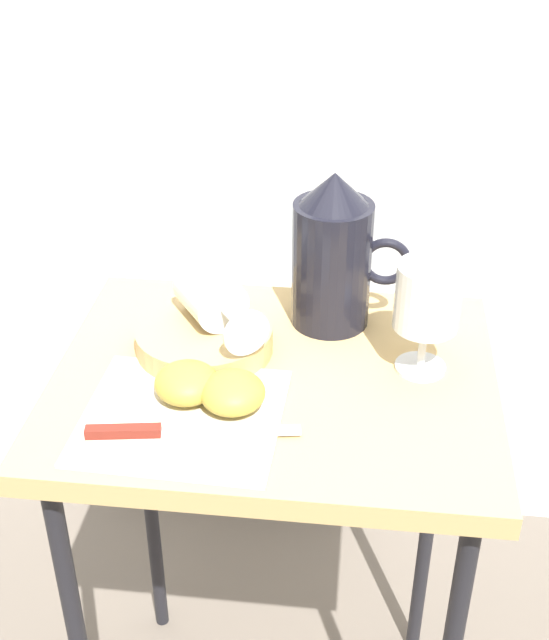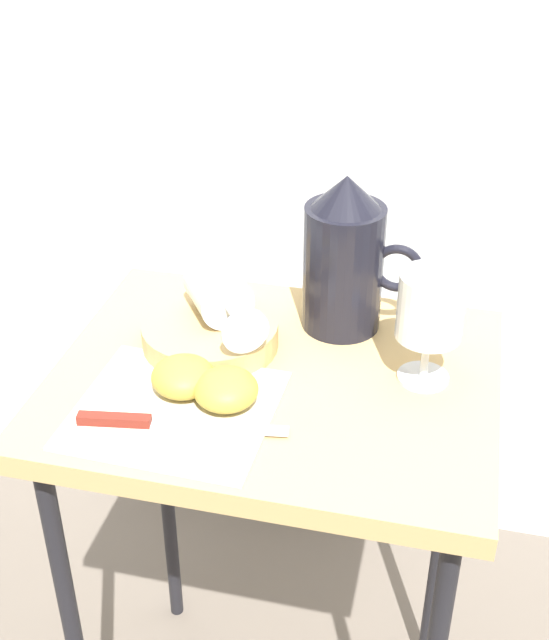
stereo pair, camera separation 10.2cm
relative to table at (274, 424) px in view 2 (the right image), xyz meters
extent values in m
cube|color=white|center=(0.00, 0.56, 0.30)|extent=(2.40, 0.03, 1.88)
cube|color=tan|center=(0.00, 0.00, 0.07)|extent=(0.55, 0.44, 0.03)
cylinder|color=black|center=(-0.24, 0.18, -0.30)|extent=(0.02, 0.02, 0.70)
cylinder|color=black|center=(0.24, 0.18, -0.30)|extent=(0.02, 0.02, 0.70)
cube|color=beige|center=(-0.10, -0.10, 0.08)|extent=(0.24, 0.22, 0.00)
cylinder|color=tan|center=(-0.10, 0.04, 0.10)|extent=(0.18, 0.18, 0.03)
cylinder|color=black|center=(0.06, 0.14, 0.17)|extent=(0.11, 0.11, 0.17)
cylinder|color=orange|center=(0.06, 0.14, 0.13)|extent=(0.10, 0.10, 0.10)
cone|color=black|center=(0.06, 0.14, 0.28)|extent=(0.09, 0.09, 0.04)
torus|color=black|center=(0.13, 0.14, 0.18)|extent=(0.07, 0.01, 0.07)
cylinder|color=silver|center=(0.18, 0.03, 0.08)|extent=(0.06, 0.06, 0.00)
cylinder|color=silver|center=(0.18, 0.03, 0.12)|extent=(0.01, 0.01, 0.06)
cylinder|color=silver|center=(0.18, 0.03, 0.19)|extent=(0.08, 0.08, 0.08)
cylinder|color=orange|center=(0.18, 0.03, 0.17)|extent=(0.07, 0.07, 0.04)
cylinder|color=silver|center=(-0.09, 0.07, 0.15)|extent=(0.10, 0.11, 0.07)
cylinder|color=silver|center=(-0.05, 0.01, 0.15)|extent=(0.04, 0.05, 0.01)
cylinder|color=silver|center=(-0.03, -0.02, 0.15)|extent=(0.05, 0.04, 0.06)
ellipsoid|color=#B29938|center=(-0.10, -0.06, 0.11)|extent=(0.08, 0.08, 0.04)
ellipsoid|color=#B29938|center=(-0.04, -0.08, 0.11)|extent=(0.08, 0.08, 0.04)
cube|color=silver|center=(-0.03, -0.12, 0.09)|extent=(0.16, 0.04, 0.00)
cube|color=maroon|center=(-0.15, -0.14, 0.09)|extent=(0.09, 0.03, 0.01)
camera|label=1|loc=(0.10, -0.86, 0.70)|focal=47.60mm
camera|label=2|loc=(0.20, -0.84, 0.70)|focal=47.60mm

